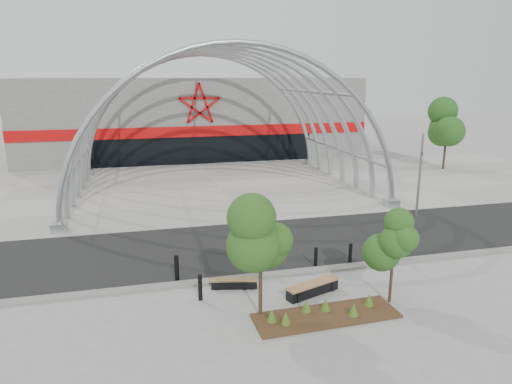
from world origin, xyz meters
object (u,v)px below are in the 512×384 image
Objects in this scene: bench_0 at (234,284)px; bench_1 at (313,289)px; street_tree_0 at (261,235)px; street_tree_1 at (394,241)px; signal_pole at (420,173)px; bollard_2 at (316,257)px.

bench_0 is 0.80× the size of bench_1.
street_tree_1 is (4.95, -0.19, -0.58)m from street_tree_0.
street_tree_0 is 1.24× the size of street_tree_1.
street_tree_0 is 4.99m from street_tree_1.
street_tree_0 reaches higher than bench_0.
street_tree_0 is 3.68m from bench_0.
bench_0 is 3.10m from bench_1.
signal_pole is 10.70m from bollard_2.
signal_pole is 12.99m from bench_1.
bench_0 is (-12.63, -6.92, -2.41)m from signal_pole.
signal_pole is 5.40× the size of bollard_2.
street_tree_0 is 1.76× the size of bench_1.
street_tree_0 reaches higher than bench_1.
bench_1 is (-2.59, 1.25, -2.18)m from street_tree_1.
bollard_2 is (3.42, 3.47, -2.54)m from street_tree_0.
signal_pole is at bearing 33.51° from bollard_2.
street_tree_0 is at bearing -142.72° from signal_pole.
signal_pole is at bearing 52.66° from street_tree_1.
street_tree_0 is 2.20× the size of bench_0.
bench_1 is (2.36, 1.05, -2.76)m from street_tree_0.
street_tree_1 is 6.38m from bench_0.
bench_0 is at bearing 155.67° from bench_1.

